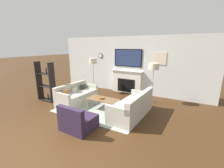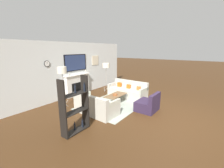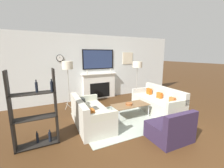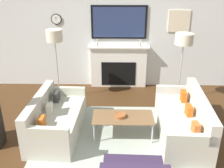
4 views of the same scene
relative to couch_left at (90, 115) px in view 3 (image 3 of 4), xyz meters
The scene contains 11 objects.
ground_plane 2.66m from the couch_left, 63.16° to the right, with size 60.00×60.00×0.00m, color #3F2713.
fireplace_wall 2.84m from the couch_left, 63.34° to the left, with size 7.59×0.28×2.70m.
area_rug 1.23m from the couch_left, ahead, with size 3.01×2.17×0.01m.
couch_left is the anchor object (origin of this frame).
couch_right 2.40m from the couch_left, ahead, with size 0.90×1.94×0.81m.
armchair 2.04m from the couch_left, 47.19° to the right, with size 0.88×0.77×0.73m.
coffee_table 1.27m from the couch_left, ahead, with size 1.12×0.55×0.41m.
decorative_bowl 1.23m from the couch_left, ahead, with size 0.21×0.21×0.06m.
floor_lamp_left 1.98m from the couch_left, 99.22° to the left, with size 0.36×0.36×1.69m.
floor_lamp_right 3.27m from the couch_left, 30.17° to the left, with size 0.41×0.41×1.62m.
shelf_unit 1.42m from the couch_left, 163.73° to the right, with size 0.86×0.28×1.63m.
Camera 3 is at (-2.38, -1.31, 1.92)m, focal length 24.00 mm.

